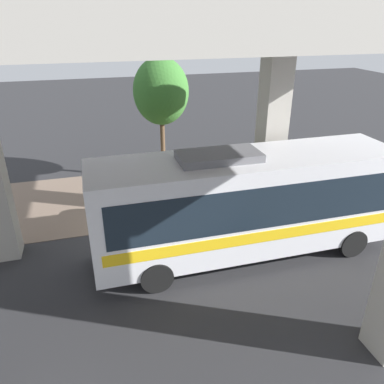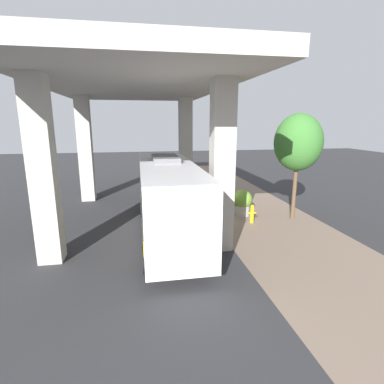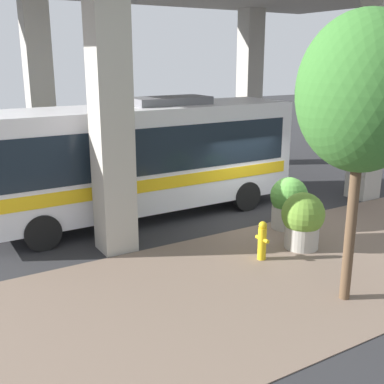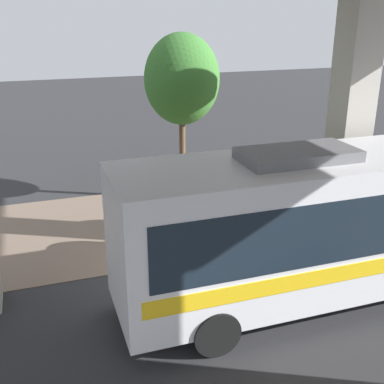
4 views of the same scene
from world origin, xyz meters
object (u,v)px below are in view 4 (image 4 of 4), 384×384
object	(u,v)px
street_tree_near	(182,80)
bus	(331,218)
planter_middle	(159,230)
fire_hydrant	(213,210)
planter_front	(171,208)

from	to	relation	value
street_tree_near	bus	bearing A→B (deg)	10.17
planter_middle	bus	bearing A→B (deg)	45.31
fire_hydrant	planter_middle	xyz separation A→B (m)	(1.48, -2.20, 0.27)
planter_middle	street_tree_near	world-z (taller)	street_tree_near
bus	street_tree_near	xyz separation A→B (m)	(-7.26, -1.30, 2.29)
planter_middle	street_tree_near	distance (m)	5.71
planter_front	planter_middle	xyz separation A→B (m)	(1.41, -0.77, -0.01)
planter_front	fire_hydrant	bearing A→B (deg)	92.80
bus	planter_front	size ratio (longest dim) A/B	6.48
bus	planter_middle	size ratio (longest dim) A/B	6.40
fire_hydrant	planter_middle	size ratio (longest dim) A/B	0.66
street_tree_near	planter_front	bearing A→B (deg)	-24.84
bus	street_tree_near	bearing A→B (deg)	-169.83
planter_front	planter_middle	bearing A→B (deg)	-28.69
bus	fire_hydrant	bearing A→B (deg)	-167.08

